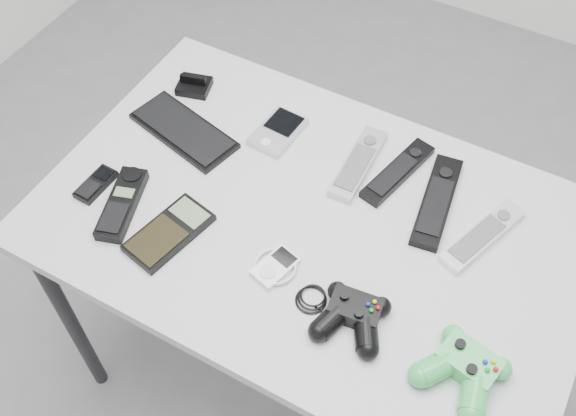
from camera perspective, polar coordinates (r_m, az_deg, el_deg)
The scene contains 15 objects.
floor at distance 2.01m, azimuth 3.56°, elevation -12.57°, with size 3.50×3.50×0.00m, color slate.
desk at distance 1.41m, azimuth 2.04°, elevation -2.57°, with size 1.10×0.70×0.73m.
pda_keyboard at distance 1.52m, azimuth -8.81°, elevation 6.53°, with size 0.25×0.11×0.02m, color black.
dock_bracket at distance 1.61m, azimuth -7.99°, elevation 10.46°, with size 0.07×0.07×0.04m, color black.
pda at distance 1.50m, azimuth -0.86°, elevation 6.52°, with size 0.08×0.13×0.02m, color #B1B2B8.
remote_silver_a at distance 1.44m, azimuth 5.98°, elevation 3.83°, with size 0.05×0.21×0.02m, color #B1B2B8.
remote_black_a at distance 1.44m, azimuth 9.28°, elevation 3.08°, with size 0.05×0.20×0.02m, color black.
remote_black_b at distance 1.40m, azimuth 12.51°, elevation 0.60°, with size 0.06×0.24×0.02m, color black.
remote_silver_b at distance 1.37m, azimuth 16.15°, elevation -2.23°, with size 0.05×0.21×0.02m, color silver.
mobile_phone at distance 1.46m, azimuth -15.96°, elevation 1.97°, with size 0.04×0.10×0.02m, color black.
cordless_handset at distance 1.40m, azimuth -13.88°, elevation 0.36°, with size 0.06×0.18×0.03m, color black.
calculator at distance 1.35m, azimuth -10.05°, elevation -2.04°, with size 0.09×0.18×0.02m, color black.
mp3_player at distance 1.28m, azimuth -1.09°, elevation -4.97°, with size 0.08×0.09×0.02m, color silver.
controller_black at distance 1.22m, azimuth 5.51°, elevation -8.97°, with size 0.22×0.14×0.04m, color black, non-canonical shape.
controller_green at distance 1.21m, azimuth 14.69°, elevation -12.97°, with size 0.14×0.15×0.05m, color green, non-canonical shape.
Camera 1 is at (0.29, -0.79, 1.83)m, focal length 42.00 mm.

